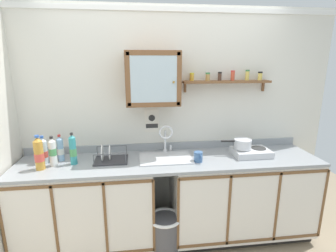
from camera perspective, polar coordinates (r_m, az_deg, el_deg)
back_wall at (r=2.88m, az=-0.33°, el=0.88°), size 3.67×0.07×2.44m
lower_cabinet_run at (r=2.89m, az=-17.37°, el=-16.55°), size 1.34×0.64×0.89m
lower_cabinet_run_right at (r=3.05m, az=15.60°, el=-14.64°), size 1.51×0.64×0.89m
countertop at (r=2.65m, az=0.57°, el=-7.62°), size 3.03×0.66×0.03m
backsplash at (r=2.92m, az=-0.24°, el=-4.40°), size 3.03×0.02×0.08m
sink at (r=2.69m, az=-0.52°, el=-7.46°), size 0.53×0.41×0.43m
hot_plate_stove at (r=2.88m, az=17.81°, el=-5.51°), size 0.38×0.27×0.07m
saucepan at (r=2.83m, az=16.05°, el=-3.74°), size 0.32×0.18×0.10m
bottle_detergent_teal_0 at (r=2.64m, az=-20.19°, el=-5.00°), size 0.06×0.06×0.31m
bottle_water_blue_1 at (r=2.79m, az=-22.60°, el=-4.71°), size 0.07×0.07×0.27m
bottle_water_clear_2 at (r=2.79m, az=-25.75°, el=-5.02°), size 0.08×0.08×0.28m
bottle_opaque_white_3 at (r=2.68m, az=-24.04°, el=-5.26°), size 0.07×0.07×0.29m
bottle_juice_amber_4 at (r=2.64m, az=-26.52°, el=-5.58°), size 0.08×0.08×0.33m
dish_rack at (r=2.66m, az=-12.69°, el=-6.87°), size 0.32×0.27×0.17m
mug at (r=2.59m, az=6.69°, el=-6.76°), size 0.09×0.13×0.10m
wall_cabinet at (r=2.62m, az=-3.39°, el=10.43°), size 0.54×0.32×0.53m
spice_shelf at (r=2.87m, az=12.89°, el=9.74°), size 0.94×0.14×0.23m
warning_sign at (r=2.83m, az=-3.58°, el=1.13°), size 0.16×0.01×0.25m
trash_bin at (r=2.80m, az=-0.69°, el=-22.64°), size 0.33×0.33×0.41m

